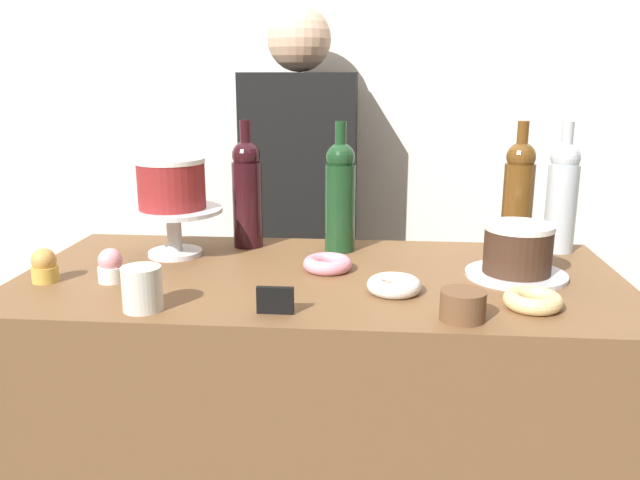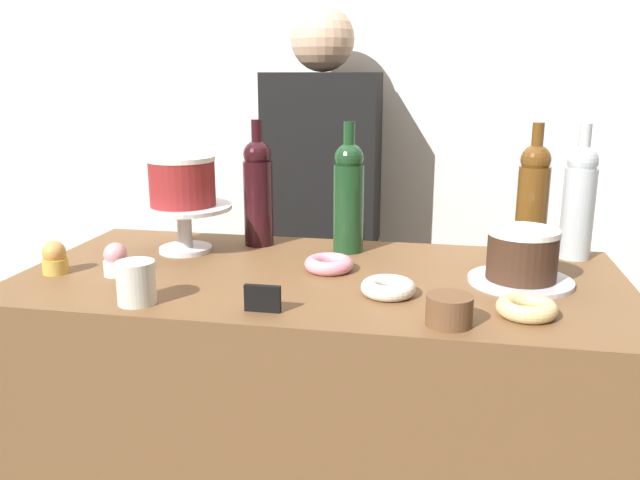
% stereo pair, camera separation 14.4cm
% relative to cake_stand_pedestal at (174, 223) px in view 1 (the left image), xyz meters
% --- Properties ---
extents(back_wall, '(6.00, 0.05, 2.60)m').
position_rel_cake_stand_pedestal_xyz_m(back_wall, '(0.37, 0.77, 0.26)').
color(back_wall, silver).
rests_on(back_wall, ground_plane).
extents(display_counter, '(1.34, 0.64, 0.96)m').
position_rel_cake_stand_pedestal_xyz_m(display_counter, '(0.37, -0.13, -0.56)').
color(display_counter, brown).
rests_on(display_counter, ground_plane).
extents(cake_stand_pedestal, '(0.24, 0.24, 0.12)m').
position_rel_cake_stand_pedestal_xyz_m(cake_stand_pedestal, '(0.00, 0.00, 0.00)').
color(cake_stand_pedestal, silver).
rests_on(cake_stand_pedestal, display_counter).
extents(white_layer_cake, '(0.17, 0.17, 0.12)m').
position_rel_cake_stand_pedestal_xyz_m(white_layer_cake, '(0.00, 0.00, 0.10)').
color(white_layer_cake, maroon).
rests_on(white_layer_cake, cake_stand_pedestal).
extents(silver_serving_platter, '(0.22, 0.22, 0.01)m').
position_rel_cake_stand_pedestal_xyz_m(silver_serving_platter, '(0.81, -0.11, -0.08)').
color(silver_serving_platter, silver).
rests_on(silver_serving_platter, display_counter).
extents(chocolate_round_cake, '(0.15, 0.15, 0.11)m').
position_rel_cake_stand_pedestal_xyz_m(chocolate_round_cake, '(0.81, -0.11, -0.02)').
color(chocolate_round_cake, '#3D2619').
rests_on(chocolate_round_cake, silver_serving_platter).
extents(wine_bottle_clear, '(0.08, 0.08, 0.33)m').
position_rel_cake_stand_pedestal_xyz_m(wine_bottle_clear, '(0.96, 0.13, 0.06)').
color(wine_bottle_clear, '#B2BCC1').
rests_on(wine_bottle_clear, display_counter).
extents(wine_bottle_dark_red, '(0.08, 0.08, 0.33)m').
position_rel_cake_stand_pedestal_xyz_m(wine_bottle_dark_red, '(0.16, 0.10, 0.06)').
color(wine_bottle_dark_red, black).
rests_on(wine_bottle_dark_red, display_counter).
extents(wine_bottle_green, '(0.08, 0.08, 0.33)m').
position_rel_cake_stand_pedestal_xyz_m(wine_bottle_green, '(0.40, 0.08, 0.06)').
color(wine_bottle_green, '#193D1E').
rests_on(wine_bottle_green, display_counter).
extents(wine_bottle_amber, '(0.08, 0.08, 0.33)m').
position_rel_cake_stand_pedestal_xyz_m(wine_bottle_amber, '(0.85, 0.13, 0.06)').
color(wine_bottle_amber, '#5B3814').
rests_on(wine_bottle_amber, display_counter).
extents(cupcake_strawberry, '(0.06, 0.06, 0.07)m').
position_rel_cake_stand_pedestal_xyz_m(cupcake_strawberry, '(-0.07, -0.22, -0.05)').
color(cupcake_strawberry, white).
rests_on(cupcake_strawberry, display_counter).
extents(cupcake_caramel, '(0.06, 0.06, 0.07)m').
position_rel_cake_stand_pedestal_xyz_m(cupcake_caramel, '(-0.22, -0.23, -0.05)').
color(cupcake_caramel, gold).
rests_on(cupcake_caramel, display_counter).
extents(donut_pink, '(0.11, 0.11, 0.03)m').
position_rel_cake_stand_pedestal_xyz_m(donut_pink, '(0.39, -0.10, -0.07)').
color(donut_pink, pink).
rests_on(donut_pink, display_counter).
extents(donut_sugar, '(0.11, 0.11, 0.03)m').
position_rel_cake_stand_pedestal_xyz_m(donut_sugar, '(0.53, -0.24, -0.07)').
color(donut_sugar, silver).
rests_on(donut_sugar, display_counter).
extents(donut_glazed, '(0.11, 0.11, 0.03)m').
position_rel_cake_stand_pedestal_xyz_m(donut_glazed, '(0.80, -0.31, -0.07)').
color(donut_glazed, '#E0C17F').
rests_on(donut_glazed, display_counter).
extents(cookie_stack, '(0.08, 0.08, 0.05)m').
position_rel_cake_stand_pedestal_xyz_m(cookie_stack, '(0.66, -0.38, -0.05)').
color(cookie_stack, brown).
rests_on(cookie_stack, display_counter).
extents(price_sign_chalkboard, '(0.07, 0.01, 0.05)m').
position_rel_cake_stand_pedestal_xyz_m(price_sign_chalkboard, '(0.31, -0.38, -0.06)').
color(price_sign_chalkboard, black).
rests_on(price_sign_chalkboard, display_counter).
extents(coffee_cup_ceramic, '(0.08, 0.08, 0.08)m').
position_rel_cake_stand_pedestal_xyz_m(coffee_cup_ceramic, '(0.06, -0.38, -0.04)').
color(coffee_cup_ceramic, silver).
rests_on(coffee_cup_ceramic, display_counter).
extents(barista_figure, '(0.36, 0.22, 1.60)m').
position_rel_cake_stand_pedestal_xyz_m(barista_figure, '(0.25, 0.57, -0.20)').
color(barista_figure, black).
rests_on(barista_figure, ground_plane).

